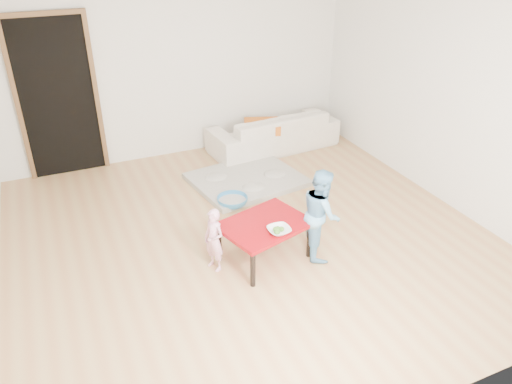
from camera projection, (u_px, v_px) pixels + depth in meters
floor at (249, 236)px, 5.47m from camera, size 5.00×5.00×0.01m
back_wall at (177, 65)px, 6.85m from camera, size 5.00×0.02×2.60m
right_wall at (447, 93)px, 5.74m from camera, size 0.02×5.00×2.60m
doorway at (58, 99)px, 6.40m from camera, size 1.02×0.08×2.11m
sofa at (273, 131)px, 7.44m from camera, size 1.98×0.92×0.56m
cushion at (262, 126)px, 7.18m from camera, size 0.62×0.58×0.13m
red_table at (265, 241)px, 5.02m from camera, size 0.99×0.84×0.42m
bowl at (279, 230)px, 4.75m from camera, size 0.22×0.22×0.05m
broccoli at (279, 230)px, 4.75m from camera, size 0.12×0.12×0.06m
child_pink at (214, 240)px, 4.82m from camera, size 0.24×0.28×0.66m
child_blue at (321, 213)px, 4.97m from camera, size 0.49×0.55×0.95m
basin at (232, 201)px, 6.03m from camera, size 0.37×0.37×0.12m
blanket at (247, 179)px, 6.59m from camera, size 1.51×1.31×0.07m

